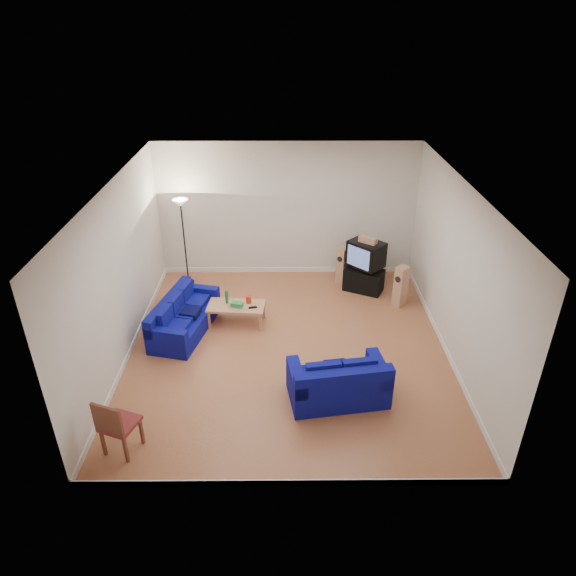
{
  "coord_description": "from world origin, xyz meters",
  "views": [
    {
      "loc": [
        -0.06,
        -8.1,
        5.77
      ],
      "look_at": [
        0.0,
        0.4,
        1.1
      ],
      "focal_mm": 32.0,
      "sensor_mm": 36.0,
      "label": 1
    }
  ],
  "objects_px": {
    "coffee_table": "(236,307)",
    "television": "(366,254)",
    "sofa_three_seat": "(183,319)",
    "tv_stand": "(364,280)",
    "sofa_loveseat": "(339,385)"
  },
  "relations": [
    {
      "from": "tv_stand",
      "to": "sofa_loveseat",
      "type": "bearing_deg",
      "value": -77.95
    },
    {
      "from": "sofa_loveseat",
      "to": "tv_stand",
      "type": "relative_size",
      "value": 1.99
    },
    {
      "from": "sofa_three_seat",
      "to": "sofa_loveseat",
      "type": "distance_m",
      "value": 3.61
    },
    {
      "from": "sofa_three_seat",
      "to": "tv_stand",
      "type": "xyz_separation_m",
      "value": [
        3.87,
        1.66,
        -0.01
      ]
    },
    {
      "from": "sofa_three_seat",
      "to": "tv_stand",
      "type": "distance_m",
      "value": 4.21
    },
    {
      "from": "sofa_three_seat",
      "to": "television",
      "type": "bearing_deg",
      "value": 126.91
    },
    {
      "from": "sofa_three_seat",
      "to": "tv_stand",
      "type": "bearing_deg",
      "value": 126.53
    },
    {
      "from": "television",
      "to": "coffee_table",
      "type": "bearing_deg",
      "value": -108.04
    },
    {
      "from": "coffee_table",
      "to": "television",
      "type": "bearing_deg",
      "value": 26.61
    },
    {
      "from": "sofa_three_seat",
      "to": "television",
      "type": "distance_m",
      "value": 4.28
    },
    {
      "from": "television",
      "to": "tv_stand",
      "type": "bearing_deg",
      "value": -60.12
    },
    {
      "from": "sofa_loveseat",
      "to": "tv_stand",
      "type": "height_order",
      "value": "sofa_loveseat"
    },
    {
      "from": "coffee_table",
      "to": "tv_stand",
      "type": "xyz_separation_m",
      "value": [
        2.81,
        1.38,
        -0.1
      ]
    },
    {
      "from": "sofa_loveseat",
      "to": "coffee_table",
      "type": "height_order",
      "value": "sofa_loveseat"
    },
    {
      "from": "sofa_loveseat",
      "to": "coffee_table",
      "type": "relative_size",
      "value": 1.43
    }
  ]
}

